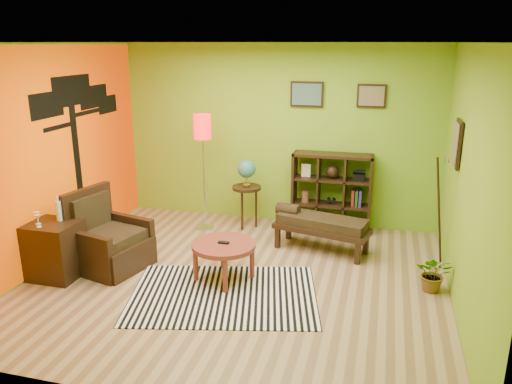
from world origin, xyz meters
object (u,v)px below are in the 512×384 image
(side_cabinet, at_px, (55,250))
(floor_lamp, at_px, (203,137))
(bench, at_px, (319,224))
(cube_shelf, at_px, (332,192))
(coffee_table, at_px, (224,248))
(armchair, at_px, (107,244))
(globe_table, at_px, (247,177))
(potted_plant, at_px, (433,277))

(side_cabinet, relative_size, floor_lamp, 0.57)
(bench, bearing_deg, cube_shelf, 85.07)
(coffee_table, distance_m, armchair, 1.58)
(armchair, relative_size, side_cabinet, 0.99)
(coffee_table, relative_size, side_cabinet, 0.76)
(coffee_table, distance_m, bench, 1.55)
(coffee_table, distance_m, cube_shelf, 2.33)
(armchair, height_order, globe_table, globe_table)
(side_cabinet, height_order, potted_plant, side_cabinet)
(side_cabinet, xyz_separation_m, bench, (3.04, 1.64, 0.03))
(coffee_table, height_order, potted_plant, coffee_table)
(armchair, height_order, floor_lamp, floor_lamp)
(side_cabinet, distance_m, potted_plant, 4.57)
(coffee_table, relative_size, armchair, 0.77)
(armchair, xyz_separation_m, potted_plant, (4.03, 0.36, -0.13))
(coffee_table, bearing_deg, globe_table, 96.92)
(armchair, bearing_deg, floor_lamp, 64.92)
(coffee_table, bearing_deg, armchair, -179.31)
(armchair, bearing_deg, coffee_table, 0.69)
(potted_plant, bearing_deg, side_cabinet, -170.12)
(side_cabinet, relative_size, bench, 0.73)
(coffee_table, xyz_separation_m, potted_plant, (2.46, 0.34, -0.24))
(side_cabinet, height_order, floor_lamp, floor_lamp)
(globe_table, xyz_separation_m, bench, (1.22, -0.62, -0.44))
(cube_shelf, bearing_deg, globe_table, -169.15)
(floor_lamp, xyz_separation_m, bench, (1.82, -0.38, -1.06))
(coffee_table, bearing_deg, cube_shelf, 62.50)
(bench, relative_size, potted_plant, 3.15)
(armchair, height_order, potted_plant, armchair)
(side_cabinet, xyz_separation_m, potted_plant, (4.50, 0.78, -0.18))
(side_cabinet, distance_m, cube_shelf, 4.00)
(coffee_table, xyz_separation_m, cube_shelf, (1.07, 2.06, 0.19))
(armchair, distance_m, bench, 2.84)
(side_cabinet, height_order, globe_table, globe_table)
(globe_table, relative_size, potted_plant, 2.47)
(globe_table, height_order, potted_plant, globe_table)
(armchair, distance_m, globe_table, 2.33)
(side_cabinet, bearing_deg, floor_lamp, 58.92)
(coffee_table, bearing_deg, side_cabinet, -167.75)
(floor_lamp, xyz_separation_m, cube_shelf, (1.90, 0.48, -0.85))
(bench, height_order, potted_plant, bench)
(coffee_table, xyz_separation_m, floor_lamp, (-0.83, 1.57, 1.04))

